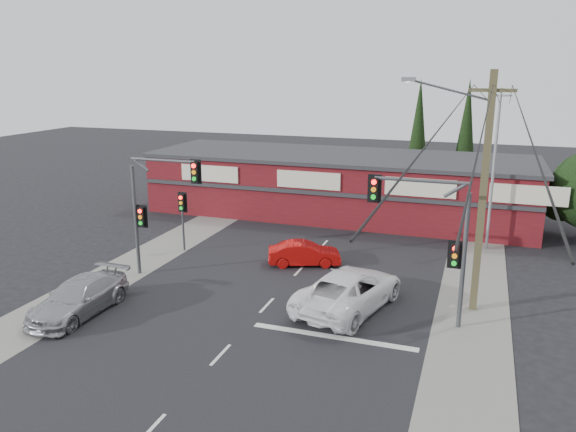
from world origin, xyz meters
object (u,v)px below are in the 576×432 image
(white_suv, at_px, (349,290))
(silver_suv, at_px, (79,297))
(red_sedan, at_px, (304,254))
(shop_building, at_px, (339,184))
(utility_pole, at_px, (480,186))

(white_suv, height_order, silver_suv, white_suv)
(silver_suv, height_order, red_sedan, silver_suv)
(silver_suv, bearing_deg, shop_building, 73.49)
(red_sedan, relative_size, shop_building, 0.14)
(white_suv, bearing_deg, shop_building, -59.73)
(shop_building, bearing_deg, utility_pole, -56.24)
(red_sedan, bearing_deg, utility_pole, -129.92)
(red_sedan, height_order, shop_building, shop_building)
(utility_pole, bearing_deg, red_sedan, 160.62)
(white_suv, relative_size, shop_building, 0.22)
(shop_building, bearing_deg, red_sedan, -85.02)
(silver_suv, xyz_separation_m, red_sedan, (7.12, 8.87, -0.11))
(white_suv, distance_m, utility_pole, 6.91)
(silver_suv, distance_m, utility_pole, 17.25)
(shop_building, distance_m, utility_pole, 17.15)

